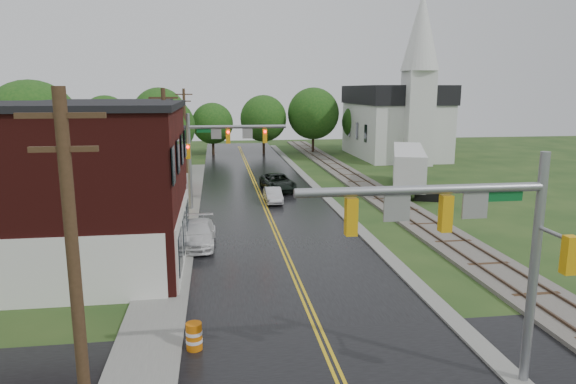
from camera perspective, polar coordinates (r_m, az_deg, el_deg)
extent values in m
cube|color=black|center=(42.38, -2.93, -0.82)|extent=(10.00, 90.00, 0.02)
cube|color=gray|center=(47.98, 2.96, 0.62)|extent=(0.80, 70.00, 0.12)
cube|color=gray|center=(37.44, -11.74, -2.69)|extent=(2.40, 50.00, 0.12)
cube|color=#43110E|center=(28.15, -26.24, 0.09)|extent=(14.00, 10.00, 8.00)
cube|color=silver|center=(27.36, -11.57, -4.64)|extent=(0.10, 9.50, 3.00)
cube|color=black|center=(27.73, -27.00, 8.52)|extent=(14.30, 10.30, 0.30)
cube|color=tan|center=(38.41, -19.01, 2.16)|extent=(8.00, 7.00, 6.40)
cube|color=#3F0F0C|center=(47.18, -15.72, 2.73)|extent=(7.00, 6.00, 4.40)
cube|color=silver|center=(70.56, 11.64, 6.72)|extent=(10.00, 16.00, 7.00)
cube|color=black|center=(70.36, 11.79, 10.53)|extent=(10.40, 16.40, 2.40)
cube|color=silver|center=(62.97, 14.16, 7.90)|extent=(3.20, 3.20, 11.00)
cone|color=silver|center=(63.22, 14.62, 16.97)|extent=(4.40, 4.40, 9.00)
cube|color=#59544C|center=(49.03, 8.25, 0.87)|extent=(3.20, 80.00, 0.20)
cube|color=#4C3828|center=(48.81, 7.44, 1.01)|extent=(0.10, 80.00, 0.12)
cube|color=#4C3828|center=(49.21, 9.06, 1.05)|extent=(0.10, 80.00, 0.12)
cylinder|color=gray|center=(17.02, 25.64, -8.06)|extent=(0.28, 0.28, 7.20)
cylinder|color=gray|center=(14.67, 14.72, 0.24)|extent=(7.20, 0.26, 0.26)
cube|color=orange|center=(15.10, 17.11, -2.29)|extent=(0.32, 0.30, 1.05)
cube|color=orange|center=(14.17, 7.03, -2.75)|extent=(0.32, 0.30, 1.05)
cube|color=gray|center=(15.45, 20.06, -1.43)|extent=(0.75, 0.06, 0.75)
cube|color=gray|center=(14.51, 12.00, -1.77)|extent=(0.75, 0.06, 0.75)
cube|color=#0C5926|center=(15.75, 22.44, -0.44)|extent=(1.40, 0.04, 0.30)
cylinder|color=gray|center=(38.68, -10.89, 3.23)|extent=(0.28, 0.28, 7.20)
cylinder|color=gray|center=(38.40, -5.62, 7.23)|extent=(7.20, 0.26, 0.26)
cube|color=orange|center=(38.43, -6.68, 6.16)|extent=(0.32, 0.30, 1.05)
cube|color=orange|center=(38.59, -2.59, 6.25)|extent=(0.32, 0.30, 1.05)
cube|color=gray|center=(38.40, -7.98, 6.42)|extent=(0.75, 0.06, 0.75)
cube|color=gray|center=(38.47, -4.53, 6.51)|extent=(0.75, 0.06, 0.75)
cube|color=#0C5926|center=(38.39, -9.07, 6.76)|extent=(1.40, 0.04, 0.30)
sphere|color=#FF0C0C|center=(38.22, -6.68, 6.63)|extent=(0.20, 0.20, 0.20)
cylinder|color=#382616|center=(12.51, -22.48, -10.30)|extent=(0.28, 0.28, 9.00)
cube|color=#382616|center=(11.71, -23.93, 7.78)|extent=(1.80, 0.12, 0.12)
cube|color=#382616|center=(11.76, -23.65, 4.39)|extent=(1.40, 0.12, 0.12)
cylinder|color=#382616|center=(33.71, -13.38, 3.50)|extent=(0.28, 0.28, 9.00)
cube|color=#382616|center=(33.42, -13.69, 10.13)|extent=(1.80, 0.12, 0.12)
cube|color=#382616|center=(33.44, -13.63, 8.93)|extent=(1.40, 0.12, 0.12)
cylinder|color=#382616|center=(55.53, -11.35, 6.56)|extent=(0.28, 0.28, 9.00)
cube|color=#382616|center=(55.36, -11.51, 10.59)|extent=(1.80, 0.12, 0.12)
cube|color=#382616|center=(55.37, -11.48, 9.86)|extent=(1.40, 0.12, 0.12)
cylinder|color=black|center=(46.15, -26.06, 1.19)|extent=(0.36, 0.36, 3.42)
sphere|color=#174313|center=(45.69, -26.52, 6.36)|extent=(7.60, 7.60, 7.60)
sphere|color=#174313|center=(45.17, -25.87, 5.52)|extent=(5.32, 5.32, 5.32)
cylinder|color=black|center=(52.85, -19.28, 2.47)|extent=(0.36, 0.36, 2.70)
sphere|color=#174313|center=(52.48, -19.51, 6.03)|extent=(6.00, 6.00, 6.00)
sphere|color=#174313|center=(52.02, -18.91, 5.45)|extent=(4.20, 4.20, 4.20)
cylinder|color=black|center=(58.00, -13.30, 3.63)|extent=(0.36, 0.36, 2.88)
sphere|color=#174313|center=(57.65, -13.46, 7.10)|extent=(6.40, 6.40, 6.40)
sphere|color=#174313|center=(57.24, -12.87, 6.54)|extent=(4.48, 4.48, 4.48)
imported|color=black|center=(45.80, -1.14, 1.07)|extent=(3.04, 5.62, 1.50)
imported|color=silver|center=(41.04, -1.66, -0.37)|extent=(1.28, 3.62, 1.19)
imported|color=silver|center=(30.25, -9.97, -4.62)|extent=(2.08, 4.85, 1.39)
cube|color=black|center=(43.40, 15.17, -0.38)|extent=(2.20, 1.76, 0.80)
cylinder|color=gray|center=(50.09, 11.91, 1.31)|extent=(0.16, 0.16, 0.80)
cube|color=silver|center=(47.10, 13.20, 2.92)|extent=(6.29, 11.90, 2.93)
cylinder|color=#CA6209|center=(18.79, -10.39, -15.52)|extent=(0.60, 0.60, 0.99)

